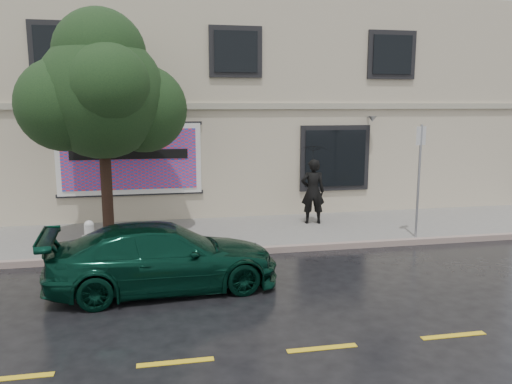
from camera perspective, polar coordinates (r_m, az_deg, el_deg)
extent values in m
plane|color=black|center=(11.10, 1.76, -9.24)|extent=(90.00, 90.00, 0.00)
cube|color=gray|center=(14.13, -1.15, -4.69)|extent=(20.00, 3.50, 0.15)
cube|color=gray|center=(12.48, 0.24, -6.69)|extent=(20.00, 0.18, 0.16)
cube|color=gold|center=(8.00, 7.56, -17.27)|extent=(19.00, 0.12, 0.01)
cube|color=#B5AA91|center=(19.36, -4.14, 9.51)|extent=(20.00, 8.00, 7.00)
cube|color=#9E9984|center=(15.36, -2.30, 9.78)|extent=(20.00, 0.12, 0.18)
cube|color=black|center=(16.25, 8.99, 3.84)|extent=(2.30, 0.10, 2.10)
cube|color=black|center=(16.19, 9.06, 3.82)|extent=(2.00, 0.05, 1.80)
cube|color=black|center=(15.43, -21.68, 15.05)|extent=(1.30, 0.05, 1.20)
cube|color=black|center=(15.38, -2.31, 15.75)|extent=(1.30, 0.05, 1.20)
cube|color=black|center=(16.87, 15.33, 14.90)|extent=(1.30, 0.05, 1.20)
cube|color=white|center=(15.26, -14.23, 3.65)|extent=(4.20, 0.06, 2.10)
cube|color=#DA304E|center=(15.22, -14.24, 3.63)|extent=(3.90, 0.04, 1.80)
cube|color=black|center=(15.44, -14.06, -0.22)|extent=(4.30, 0.10, 0.10)
cube|color=black|center=(15.22, -14.39, 7.59)|extent=(4.30, 0.10, 0.10)
cube|color=black|center=(15.18, -14.27, 4.18)|extent=(3.40, 0.02, 0.28)
imported|color=black|center=(10.17, -10.47, -7.30)|extent=(4.69, 2.37, 1.32)
imported|color=black|center=(14.85, 6.51, 0.07)|extent=(0.77, 0.57, 1.93)
imported|color=black|center=(14.68, 6.61, 5.09)|extent=(1.11, 1.11, 0.68)
cylinder|color=#301E15|center=(13.32, -16.68, 0.09)|extent=(0.28, 0.28, 2.62)
sphere|color=black|center=(13.14, -17.21, 10.47)|extent=(3.13, 3.13, 3.13)
cylinder|color=silver|center=(12.63, -18.39, -6.46)|extent=(0.31, 0.31, 0.08)
cylinder|color=silver|center=(12.54, -18.47, -5.04)|extent=(0.23, 0.23, 0.57)
sphere|color=silver|center=(12.46, -18.55, -3.60)|extent=(0.23, 0.23, 0.23)
cylinder|color=silver|center=(12.53, -18.48, -4.93)|extent=(0.33, 0.10, 0.10)
cylinder|color=#93959B|center=(13.81, 18.08, 1.12)|extent=(0.06, 0.06, 2.99)
cube|color=silver|center=(13.69, 18.36, 6.12)|extent=(0.35, 0.17, 0.48)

